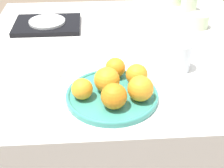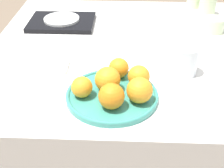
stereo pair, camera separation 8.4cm
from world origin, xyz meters
name	(u,v)px [view 1 (the left image)]	position (x,y,z in m)	size (l,w,h in m)	color
table	(124,117)	(0.00, 0.00, 0.37)	(1.15, 1.05, 0.74)	silver
fruit_platter	(112,95)	(-0.08, -0.34, 0.75)	(0.28, 0.28, 0.02)	teal
orange_0	(114,96)	(-0.08, -0.40, 0.79)	(0.07, 0.07, 0.07)	orange
orange_1	(107,80)	(-0.09, -0.32, 0.79)	(0.08, 0.08, 0.08)	orange
orange_2	(141,88)	(0.00, -0.37, 0.79)	(0.08, 0.08, 0.08)	orange
orange_3	(137,75)	(0.00, -0.29, 0.78)	(0.07, 0.07, 0.07)	orange
orange_4	(82,89)	(-0.17, -0.35, 0.78)	(0.06, 0.06, 0.06)	orange
orange_5	(115,68)	(-0.06, -0.24, 0.78)	(0.07, 0.07, 0.07)	orange
water_glass	(179,57)	(0.16, -0.19, 0.79)	(0.08, 0.08, 0.10)	silver
serving_tray	(47,25)	(-0.33, 0.21, 0.75)	(0.29, 0.21, 0.02)	black
side_plate	(47,21)	(-0.33, 0.21, 0.76)	(0.16, 0.16, 0.01)	silver
cup_1	(189,2)	(0.35, 0.37, 0.78)	(0.08, 0.08, 0.08)	beige
cup_2	(198,21)	(0.33, 0.16, 0.77)	(0.09, 0.09, 0.06)	beige
napkin	(42,68)	(-0.31, -0.16, 0.74)	(0.14, 0.11, 0.01)	silver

